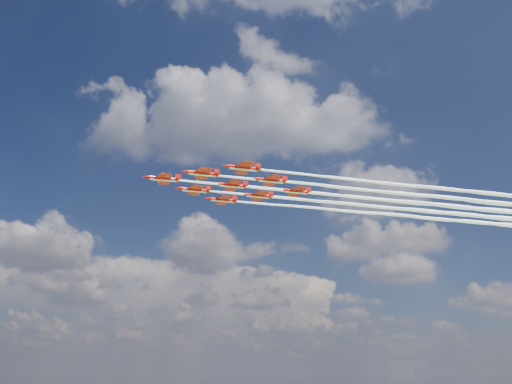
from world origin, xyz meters
TOP-DOWN VIEW (x-y plane):
  - jet_lead at (46.38, 21.61)m, footprint 132.87×55.92m
  - jet_row2_port at (57.48, 19.08)m, footprint 132.87×55.92m
  - jet_row2_starb at (52.68, 31.09)m, footprint 132.87×55.92m
  - jet_row3_port at (68.58, 16.55)m, footprint 132.87×55.92m
  - jet_row3_centre at (63.78, 28.56)m, footprint 132.87×55.92m
  - jet_row3_starb at (58.98, 40.57)m, footprint 132.87×55.92m
  - jet_row4_port at (74.87, 26.03)m, footprint 132.87×55.92m
  - jet_row4_starb at (70.08, 38.04)m, footprint 132.87×55.92m
  - jet_tail at (81.17, 35.51)m, footprint 132.87×55.92m

SIDE VIEW (x-z plane):
  - jet_lead at x=46.38m, z-range 87.26..89.77m
  - jet_row2_port at x=57.48m, z-range 87.26..89.77m
  - jet_row2_starb at x=52.68m, z-range 87.26..89.77m
  - jet_row3_port at x=68.58m, z-range 87.26..89.77m
  - jet_row3_centre at x=63.78m, z-range 87.26..89.77m
  - jet_row3_starb at x=58.98m, z-range 87.26..89.77m
  - jet_row4_port at x=74.87m, z-range 87.26..89.77m
  - jet_row4_starb at x=70.08m, z-range 87.26..89.77m
  - jet_tail at x=81.17m, z-range 87.26..89.77m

